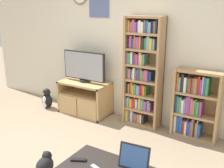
% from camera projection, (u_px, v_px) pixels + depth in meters
% --- Properties ---
extents(wall_back, '(6.73, 0.09, 2.60)m').
position_uv_depth(wall_back, '(131.00, 43.00, 4.33)').
color(wall_back, beige).
rests_on(wall_back, ground_plane).
extents(tv_stand, '(0.91, 0.49, 0.60)m').
position_uv_depth(tv_stand, '(84.00, 98.00, 4.75)').
color(tv_stand, tan).
rests_on(tv_stand, ground_plane).
extents(television, '(0.85, 0.18, 0.55)m').
position_uv_depth(television, '(84.00, 66.00, 4.62)').
color(television, black).
rests_on(television, tv_stand).
extents(bookshelf_tall, '(0.60, 0.27, 1.76)m').
position_uv_depth(bookshelf_tall, '(142.00, 72.00, 4.17)').
color(bookshelf_tall, tan).
rests_on(bookshelf_tall, ground_plane).
extents(bookshelf_short, '(0.66, 0.26, 1.03)m').
position_uv_depth(bookshelf_short, '(194.00, 104.00, 3.86)').
color(bookshelf_short, tan).
rests_on(bookshelf_short, ground_plane).
extents(remote_far_from_laptop, '(0.16, 0.11, 0.02)m').
position_uv_depth(remote_far_from_laptop, '(78.00, 160.00, 2.67)').
color(remote_far_from_laptop, black).
rests_on(remote_far_from_laptop, coffee_table).
extents(cat, '(0.32, 0.41, 0.26)m').
position_uv_depth(cat, '(45.00, 165.00, 3.09)').
color(cat, black).
rests_on(cat, ground_plane).
extents(penguin_figurine, '(0.21, 0.19, 0.39)m').
position_uv_depth(penguin_figurine, '(47.00, 99.00, 5.04)').
color(penguin_figurine, black).
rests_on(penguin_figurine, ground_plane).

